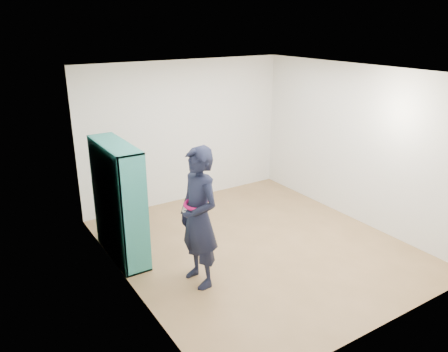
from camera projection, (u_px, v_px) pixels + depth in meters
floor at (256, 245)px, 6.65m from camera, size 4.50×4.50×0.00m
ceiling at (261, 71)px, 5.77m from camera, size 4.50×4.50×0.00m
wall_left at (124, 192)px, 5.20m from camera, size 0.02×4.50×2.60m
wall_right at (356, 144)px, 7.22m from camera, size 0.02×4.50×2.60m
wall_back at (185, 132)px, 8.00m from camera, size 4.00×0.02×2.60m
wall_front at (391, 223)px, 4.42m from camera, size 4.00×0.02×2.60m
bookshelf at (117, 203)px, 6.11m from camera, size 0.37×1.26×1.69m
person at (199, 218)px, 5.43m from camera, size 0.48×0.70×1.84m
smartphone at (185, 209)px, 5.38m from camera, size 0.04×0.10×0.13m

